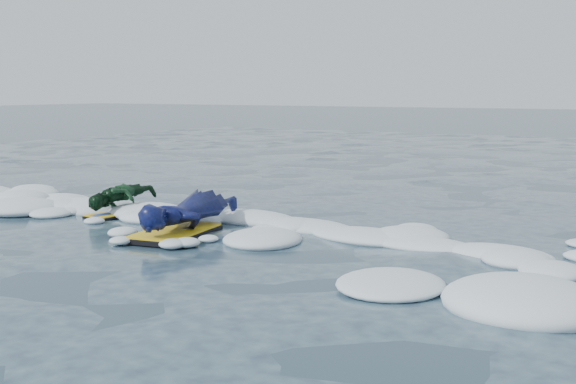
# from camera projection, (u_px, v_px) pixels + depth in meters

# --- Properties ---
(ground) EXTENTS (120.00, 120.00, 0.00)m
(ground) POSITION_uv_depth(u_px,v_px,m) (227.00, 256.00, 7.46)
(ground) COLOR #172C38
(ground) RESTS_ON ground
(foam_band) EXTENTS (12.00, 3.10, 0.30)m
(foam_band) POSITION_uv_depth(u_px,v_px,m) (277.00, 238.00, 8.35)
(foam_band) COLOR white
(foam_band) RESTS_ON ground
(prone_woman_unit) EXTENTS (0.87, 1.86, 0.47)m
(prone_woman_unit) POSITION_uv_depth(u_px,v_px,m) (187.00, 214.00, 8.56)
(prone_woman_unit) COLOR black
(prone_woman_unit) RESTS_ON ground
(prone_child_unit) EXTENTS (0.55, 1.12, 0.42)m
(prone_child_unit) POSITION_uv_depth(u_px,v_px,m) (122.00, 200.00, 9.87)
(prone_child_unit) COLOR black
(prone_child_unit) RESTS_ON ground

